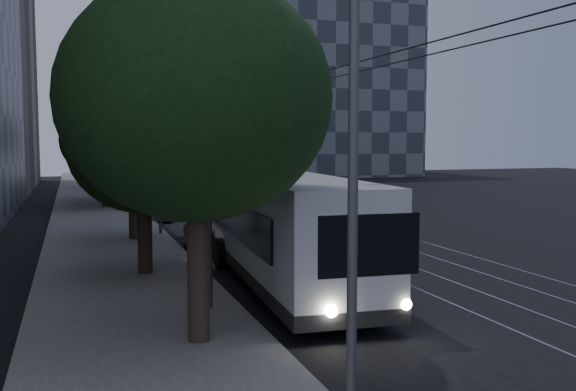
# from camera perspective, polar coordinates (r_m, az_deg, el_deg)

# --- Properties ---
(ground) EXTENTS (120.00, 120.00, 0.00)m
(ground) POSITION_cam_1_polar(r_m,az_deg,el_deg) (20.28, 7.70, -6.98)
(ground) COLOR black
(ground) RESTS_ON ground
(sidewalk) EXTENTS (5.00, 90.00, 0.15)m
(sidewalk) POSITION_cam_1_polar(r_m,az_deg,el_deg) (38.02, -16.49, -1.43)
(sidewalk) COLOR slate
(sidewalk) RESTS_ON ground
(tram_rails) EXTENTS (4.52, 90.00, 0.02)m
(tram_rails) POSITION_cam_1_polar(r_m,az_deg,el_deg) (39.65, -1.89, -1.06)
(tram_rails) COLOR gray
(tram_rails) RESTS_ON ground
(overhead_wires) EXTENTS (2.23, 90.00, 6.00)m
(overhead_wires) POSITION_cam_1_polar(r_m,az_deg,el_deg) (37.97, -12.80, 3.78)
(overhead_wires) COLOR black
(overhead_wires) RESTS_ON ground
(building_distant_right) EXTENTS (22.00, 18.00, 24.00)m
(building_distant_right) POSITION_cam_1_polar(r_m,az_deg,el_deg) (77.95, 1.67, 10.74)
(building_distant_right) COLOR #353A44
(building_distant_right) RESTS_ON ground
(trolleybus) EXTENTS (3.24, 12.37, 5.63)m
(trolleybus) POSITION_cam_1_polar(r_m,az_deg,el_deg) (18.93, -0.86, -2.59)
(trolleybus) COLOR #BDBDC0
(trolleybus) RESTS_ON ground
(pickup_silver) EXTENTS (3.81, 5.96, 1.53)m
(pickup_silver) POSITION_cam_1_polar(r_m,az_deg,el_deg) (26.60, -6.23, -2.44)
(pickup_silver) COLOR #ADB1B5
(pickup_silver) RESTS_ON ground
(car_white_a) EXTENTS (2.51, 3.80, 1.20)m
(car_white_a) POSITION_cam_1_polar(r_m,az_deg,el_deg) (34.19, -10.88, -1.12)
(car_white_a) COLOR silver
(car_white_a) RESTS_ON ground
(car_white_b) EXTENTS (2.73, 4.98, 1.37)m
(car_white_b) POSITION_cam_1_polar(r_m,az_deg,el_deg) (41.90, -11.81, 0.09)
(car_white_b) COLOR silver
(car_white_b) RESTS_ON ground
(car_white_c) EXTENTS (1.45, 3.81, 1.24)m
(car_white_c) POSITION_cam_1_polar(r_m,az_deg,el_deg) (44.15, -12.65, 0.23)
(car_white_c) COLOR white
(car_white_c) RESTS_ON ground
(car_white_d) EXTENTS (3.05, 4.28, 1.35)m
(car_white_d) POSITION_cam_1_polar(r_m,az_deg,el_deg) (51.34, -12.14, 0.96)
(car_white_d) COLOR silver
(car_white_d) RESTS_ON ground
(tree_0) EXTENTS (5.39, 5.39, 7.42)m
(tree_0) POSITION_cam_1_polar(r_m,az_deg,el_deg) (12.80, -8.18, 8.47)
(tree_0) COLOR #33221C
(tree_0) RESTS_ON ground
(tree_1) EXTENTS (4.49, 4.49, 6.02)m
(tree_1) POSITION_cam_1_polar(r_m,az_deg,el_deg) (19.72, -12.76, 4.26)
(tree_1) COLOR #33221C
(tree_1) RESTS_ON ground
(tree_2) EXTENTS (5.09, 5.09, 6.70)m
(tree_2) POSITION_cam_1_polar(r_m,az_deg,el_deg) (26.74, -13.66, 5.29)
(tree_2) COLOR #33221C
(tree_2) RESTS_ON ground
(tree_3) EXTENTS (5.16, 5.16, 6.49)m
(tree_3) POSITION_cam_1_polar(r_m,az_deg,el_deg) (39.81, -16.02, 4.76)
(tree_3) COLOR #33221C
(tree_3) RESTS_ON ground
(tree_4) EXTENTS (5.44, 5.44, 7.25)m
(tree_4) POSITION_cam_1_polar(r_m,az_deg,el_deg) (45.11, -15.71, 5.56)
(tree_4) COLOR #33221C
(tree_4) RESTS_ON ground
(tree_5) EXTENTS (4.09, 4.09, 6.29)m
(tree_5) POSITION_cam_1_polar(r_m,az_deg,el_deg) (56.54, -16.81, 5.02)
(tree_5) COLOR #33221C
(tree_5) RESTS_ON ground
(streetlamp_near) EXTENTS (2.27, 0.44, 9.27)m
(streetlamp_near) POSITION_cam_1_polar(r_m,az_deg,el_deg) (15.47, -5.80, 10.28)
(streetlamp_near) COLOR #565759
(streetlamp_near) RESTS_ON ground
(streetlamp_far) EXTENTS (2.60, 0.44, 10.87)m
(streetlamp_far) POSITION_cam_1_polar(r_m,az_deg,el_deg) (37.80, -13.46, 8.36)
(streetlamp_far) COLOR #565759
(streetlamp_far) RESTS_ON ground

